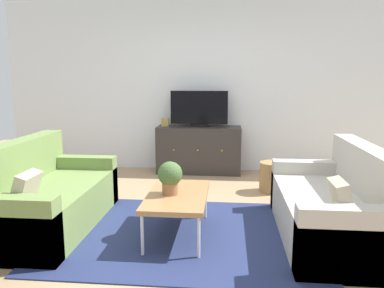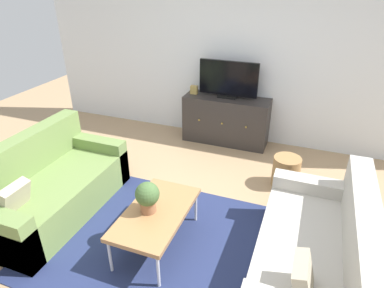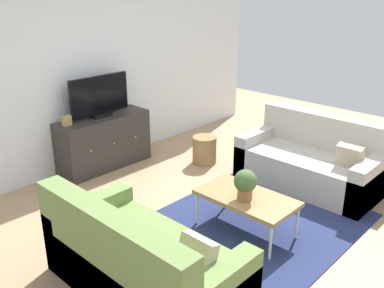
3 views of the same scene
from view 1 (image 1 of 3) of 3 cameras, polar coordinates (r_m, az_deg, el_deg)
ground_plane at (r=3.89m, az=-0.93°, el=-12.54°), size 10.00×10.00×0.00m
wall_back at (r=6.14m, az=1.72°, el=8.69°), size 6.40×0.12×2.70m
area_rug at (r=3.75m, az=-1.19°, el=-13.33°), size 2.50×1.90×0.01m
couch_left_side at (r=4.11m, az=-21.66°, el=-7.79°), size 0.87×1.71×0.87m
couch_right_side at (r=3.82m, az=21.16°, el=-9.12°), size 0.87×1.71×0.87m
coffee_table at (r=3.61m, az=-2.20°, el=-7.94°), size 0.56×1.00×0.41m
potted_plant at (r=3.54m, az=-3.32°, el=-4.88°), size 0.23×0.23×0.31m
tv_console at (r=5.97m, az=1.05°, el=-0.86°), size 1.31×0.47×0.73m
flat_screen_tv at (r=5.90m, az=1.08°, el=5.29°), size 0.89×0.16×0.55m
mantel_clock at (r=5.97m, az=-4.06°, el=3.30°), size 0.11×0.07×0.13m
wicker_basket at (r=5.11m, az=12.02°, el=-4.88°), size 0.34×0.34×0.39m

